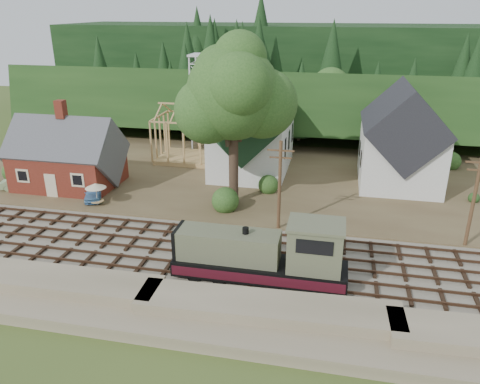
% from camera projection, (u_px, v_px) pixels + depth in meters
% --- Properties ---
extents(ground, '(140.00, 140.00, 0.00)m').
position_uv_depth(ground, '(181.00, 251.00, 36.91)').
color(ground, '#384C1E').
rests_on(ground, ground).
extents(embankment, '(64.00, 5.00, 1.60)m').
position_uv_depth(embankment, '(137.00, 316.00, 29.19)').
color(embankment, '#7F7259').
rests_on(embankment, ground).
extents(railroad_bed, '(64.00, 11.00, 0.16)m').
position_uv_depth(railroad_bed, '(181.00, 250.00, 36.88)').
color(railroad_bed, '#726B5B').
rests_on(railroad_bed, ground).
extents(village_flat, '(64.00, 26.00, 0.30)m').
position_uv_depth(village_flat, '(232.00, 175.00, 53.22)').
color(village_flat, brown).
rests_on(village_flat, ground).
extents(hillside, '(70.00, 28.96, 12.74)m').
position_uv_depth(hillside, '(265.00, 127.00, 75.09)').
color(hillside, '#1E3F19').
rests_on(hillside, ground).
extents(ridge, '(80.00, 20.00, 12.00)m').
position_uv_depth(ridge, '(279.00, 107.00, 89.63)').
color(ridge, black).
rests_on(ridge, ground).
extents(depot, '(10.80, 7.41, 9.00)m').
position_uv_depth(depot, '(68.00, 159.00, 48.81)').
color(depot, '#5C2015').
rests_on(depot, village_flat).
extents(church, '(8.40, 15.17, 13.00)m').
position_uv_depth(church, '(252.00, 129.00, 52.50)').
color(church, silver).
rests_on(church, village_flat).
extents(farmhouse, '(8.40, 10.80, 10.60)m').
position_uv_depth(farmhouse, '(401.00, 141.00, 48.91)').
color(farmhouse, silver).
rests_on(farmhouse, village_flat).
extents(timber_frame, '(8.20, 6.20, 6.99)m').
position_uv_depth(timber_frame, '(191.00, 137.00, 56.86)').
color(timber_frame, tan).
rests_on(timber_frame, village_flat).
extents(lattice_tower, '(3.20, 3.20, 12.12)m').
position_uv_depth(lattice_tower, '(203.00, 73.00, 59.82)').
color(lattice_tower, silver).
rests_on(lattice_tower, village_flat).
extents(big_tree, '(10.90, 8.40, 14.70)m').
position_uv_depth(big_tree, '(235.00, 100.00, 41.88)').
color(big_tree, '#38281E').
rests_on(big_tree, village_flat).
extents(telegraph_pole_near, '(2.20, 0.28, 8.00)m').
position_uv_depth(telegraph_pole_near, '(280.00, 185.00, 38.72)').
color(telegraph_pole_near, '#4C331E').
rests_on(telegraph_pole_near, ground).
extents(telegraph_pole_far, '(2.20, 0.28, 8.00)m').
position_uv_depth(telegraph_pole_far, '(474.00, 199.00, 35.82)').
color(telegraph_pole_far, '#4C331E').
rests_on(telegraph_pole_far, ground).
extents(locomotive, '(11.80, 2.95, 4.72)m').
position_uv_depth(locomotive, '(266.00, 256.00, 32.02)').
color(locomotive, black).
rests_on(locomotive, railroad_bed).
extents(car_blue, '(2.98, 4.23, 1.34)m').
position_uv_depth(car_blue, '(94.00, 192.00, 45.98)').
color(car_blue, '#629DD3').
rests_on(car_blue, village_flat).
extents(car_green, '(4.08, 2.45, 1.27)m').
position_uv_depth(car_green, '(20.00, 183.00, 48.43)').
color(car_green, '#94B27B').
rests_on(car_green, village_flat).
extents(car_red, '(4.72, 4.14, 1.21)m').
position_uv_depth(car_red, '(412.00, 182.00, 48.77)').
color(car_red, red).
rests_on(car_red, village_flat).
extents(patio_set, '(1.96, 1.96, 2.19)m').
position_uv_depth(patio_set, '(96.00, 187.00, 44.14)').
color(patio_set, silver).
rests_on(patio_set, village_flat).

